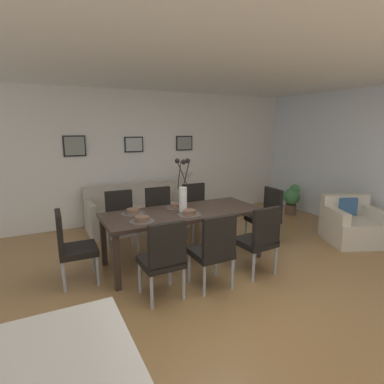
{
  "coord_description": "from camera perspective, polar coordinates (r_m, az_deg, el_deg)",
  "views": [
    {
      "loc": [
        -1.8,
        -2.83,
        1.89
      ],
      "look_at": [
        0.18,
        1.03,
        0.98
      ],
      "focal_mm": 28.87,
      "sensor_mm": 36.0,
      "label": 1
    }
  ],
  "objects": [
    {
      "name": "framed_picture_center",
      "position": [
        6.28,
        -10.68,
        8.62
      ],
      "size": [
        0.38,
        0.03,
        0.31
      ],
      "color": "black"
    },
    {
      "name": "placemat_near_right",
      "position": [
        4.27,
        -10.86,
        -3.91
      ],
      "size": [
        0.32,
        0.32,
        0.01
      ],
      "primitive_type": "cylinder",
      "color": "#4C4742",
      "rests_on": "dining_table"
    },
    {
      "name": "placemat_near_left",
      "position": [
        3.91,
        -9.2,
        -5.35
      ],
      "size": [
        0.32,
        0.32,
        0.01
      ],
      "primitive_type": "cylinder",
      "color": "#4C4742",
      "rests_on": "dining_table"
    },
    {
      "name": "potted_plant",
      "position": [
        7.12,
        17.98,
        -1.02
      ],
      "size": [
        0.36,
        0.36,
        0.67
      ],
      "color": "brown",
      "rests_on": "ground"
    },
    {
      "name": "bowl_far_left",
      "position": [
        4.13,
        -0.47,
        -3.69
      ],
      "size": [
        0.17,
        0.17,
        0.07
      ],
      "color": "brown",
      "rests_on": "dining_table"
    },
    {
      "name": "side_table",
      "position": [
        6.31,
        -0.77,
        -3.08
      ],
      "size": [
        0.36,
        0.36,
        0.52
      ],
      "primitive_type": "cube",
      "color": "black",
      "rests_on": "ground"
    },
    {
      "name": "sofa",
      "position": [
        5.99,
        -10.11,
        -3.89
      ],
      "size": [
        1.83,
        0.84,
        0.8
      ],
      "color": "#B2A899",
      "rests_on": "ground"
    },
    {
      "name": "dining_chair_far_right",
      "position": [
        5.1,
        -5.86,
        -3.85
      ],
      "size": [
        0.46,
        0.46,
        0.92
      ],
      "color": "black",
      "rests_on": "ground"
    },
    {
      "name": "placemat_far_right",
      "position": [
        4.49,
        -2.75,
        -2.92
      ],
      "size": [
        0.32,
        0.32,
        0.01
      ],
      "primitive_type": "cylinder",
      "color": "#4C4742",
      "rests_on": "dining_table"
    },
    {
      "name": "dining_chair_mid_right",
      "position": [
        5.39,
        0.8,
        -2.93
      ],
      "size": [
        0.45,
        0.45,
        0.92
      ],
      "color": "black",
      "rests_on": "ground"
    },
    {
      "name": "dining_chair_mid_left",
      "position": [
        4.08,
        12.39,
        -8.15
      ],
      "size": [
        0.47,
        0.47,
        0.92
      ],
      "color": "black",
      "rests_on": "ground"
    },
    {
      "name": "dining_chair_head_west",
      "position": [
        4.04,
        -21.48,
        -8.96
      ],
      "size": [
        0.45,
        0.45,
        0.92
      ],
      "color": "black",
      "rests_on": "ground"
    },
    {
      "name": "placemat_far_left",
      "position": [
        4.14,
        -0.47,
        -4.18
      ],
      "size": [
        0.32,
        0.32,
        0.01
      ],
      "primitive_type": "cylinder",
      "color": "#4C4742",
      "rests_on": "dining_table"
    },
    {
      "name": "dining_chair_near_left",
      "position": [
        3.45,
        -5.28,
        -11.76
      ],
      "size": [
        0.45,
        0.45,
        0.92
      ],
      "color": "black",
      "rests_on": "ground"
    },
    {
      "name": "dining_table",
      "position": [
        4.34,
        -1.65,
        -4.46
      ],
      "size": [
        2.2,
        0.89,
        0.74
      ],
      "color": "#33261E",
      "rests_on": "ground"
    },
    {
      "name": "framed_picture_left",
      "position": [
        6.06,
        -20.87,
        7.95
      ],
      "size": [
        0.39,
        0.03,
        0.38
      ],
      "color": "black"
    },
    {
      "name": "dining_chair_far_left",
      "position": [
        3.66,
        4.09,
        -10.26
      ],
      "size": [
        0.44,
        0.44,
        0.92
      ],
      "color": "black",
      "rests_on": "ground"
    },
    {
      "name": "dining_chair_near_right",
      "position": [
        4.93,
        -12.96,
        -4.67
      ],
      "size": [
        0.45,
        0.45,
        0.92
      ],
      "color": "black",
      "rests_on": "ground"
    },
    {
      "name": "bowl_near_right",
      "position": [
        4.26,
        -10.88,
        -3.42
      ],
      "size": [
        0.17,
        0.17,
        0.07
      ],
      "color": "brown",
      "rests_on": "dining_table"
    },
    {
      "name": "table_lamp",
      "position": [
        6.18,
        -0.79,
        2.6
      ],
      "size": [
        0.22,
        0.22,
        0.51
      ],
      "color": "beige",
      "rests_on": "side_table"
    },
    {
      "name": "dining_chair_head_east",
      "position": [
        5.19,
        13.66,
        -3.87
      ],
      "size": [
        0.47,
        0.47,
        0.92
      ],
      "color": "black",
      "rests_on": "ground"
    },
    {
      "name": "bowl_near_left",
      "position": [
        3.9,
        -9.22,
        -4.83
      ],
      "size": [
        0.17,
        0.17,
        0.07
      ],
      "color": "brown",
      "rests_on": "dining_table"
    },
    {
      "name": "bowl_far_right",
      "position": [
        4.48,
        -2.76,
        -2.46
      ],
      "size": [
        0.17,
        0.17,
        0.07
      ],
      "color": "brown",
      "rests_on": "dining_table"
    },
    {
      "name": "back_wall_panel",
      "position": [
        6.37,
        -10.61,
        6.37
      ],
      "size": [
        9.0,
        0.1,
        2.6
      ],
      "primitive_type": "cube",
      "color": "silver",
      "rests_on": "ground"
    },
    {
      "name": "ceiling_panel",
      "position": [
        3.78,
        2.18,
        23.33
      ],
      "size": [
        9.0,
        7.2,
        0.08
      ],
      "primitive_type": "cube",
      "color": "white"
    },
    {
      "name": "ground_plane",
      "position": [
        3.85,
        4.9,
        -17.53
      ],
      "size": [
        9.0,
        9.0,
        0.0
      ],
      "primitive_type": "plane",
      "color": "olive"
    },
    {
      "name": "armchair",
      "position": [
        5.84,
        27.42,
        -5.43
      ],
      "size": [
        1.05,
        1.05,
        0.75
      ],
      "color": "beige",
      "rests_on": "ground"
    },
    {
      "name": "framed_picture_right",
      "position": [
        6.68,
        -1.43,
        9.01
      ],
      "size": [
        0.38,
        0.03,
        0.31
      ],
      "color": "black"
    },
    {
      "name": "centerpiece_vase",
      "position": [
        4.25,
        -1.68,
        0.12
      ],
      "size": [
        0.21,
        0.23,
        0.73
      ],
      "color": "white",
      "rests_on": "dining_table"
    }
  ]
}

